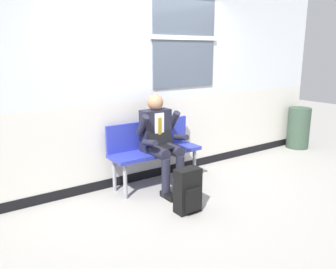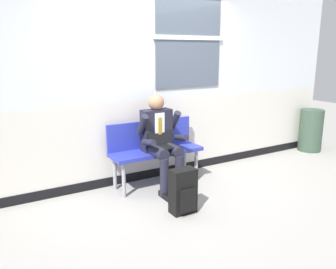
{
  "view_description": "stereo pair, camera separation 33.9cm",
  "coord_description": "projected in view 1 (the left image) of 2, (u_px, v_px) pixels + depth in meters",
  "views": [
    {
      "loc": [
        -2.53,
        -3.3,
        1.8
      ],
      "look_at": [
        -0.06,
        0.23,
        0.75
      ],
      "focal_mm": 36.73,
      "sensor_mm": 36.0,
      "label": 1
    },
    {
      "loc": [
        -2.24,
        -3.48,
        1.8
      ],
      "look_at": [
        -0.06,
        0.23,
        0.75
      ],
      "focal_mm": 36.73,
      "sensor_mm": 36.0,
      "label": 2
    }
  ],
  "objects": [
    {
      "name": "ground_plane",
      "position": [
        182.0,
        193.0,
        4.46
      ],
      "size": [
        18.0,
        18.0,
        0.0
      ],
      "primitive_type": "plane",
      "color": "gray"
    },
    {
      "name": "station_wall",
      "position": [
        149.0,
        69.0,
        4.72
      ],
      "size": [
        6.84,
        0.16,
        3.12
      ],
      "color": "silver",
      "rests_on": "ground"
    },
    {
      "name": "bench_with_person",
      "position": [
        153.0,
        147.0,
        4.66
      ],
      "size": [
        1.26,
        0.42,
        0.88
      ],
      "color": "#28339E",
      "rests_on": "ground"
    },
    {
      "name": "person_seated",
      "position": [
        161.0,
        140.0,
        4.47
      ],
      "size": [
        0.57,
        0.7,
        1.25
      ],
      "color": "#1E1E2D",
      "rests_on": "ground"
    },
    {
      "name": "backpack",
      "position": [
        188.0,
        191.0,
        3.89
      ],
      "size": [
        0.29,
        0.21,
        0.52
      ],
      "color": "black",
      "rests_on": "ground"
    },
    {
      "name": "trash_bin",
      "position": [
        298.0,
        128.0,
        6.49
      ],
      "size": [
        0.41,
        0.41,
        0.77
      ],
      "primitive_type": "cylinder",
      "color": "#334738",
      "rests_on": "ground"
    }
  ]
}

